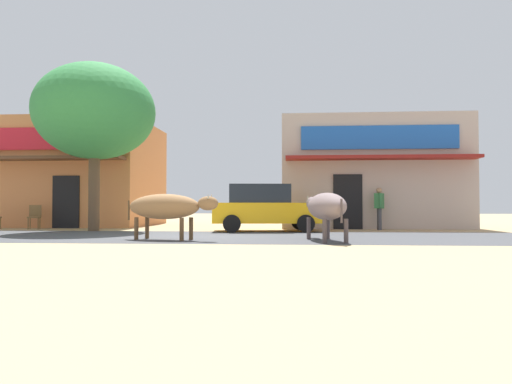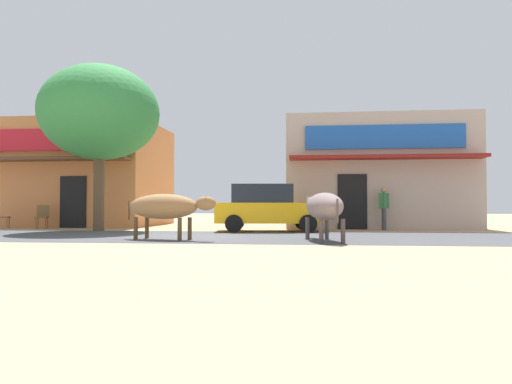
# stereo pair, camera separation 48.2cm
# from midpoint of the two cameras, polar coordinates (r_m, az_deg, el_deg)

# --- Properties ---
(ground) EXTENTS (80.00, 80.00, 0.00)m
(ground) POSITION_cam_midpoint_polar(r_m,az_deg,el_deg) (14.16, -9.52, -5.26)
(ground) COLOR tan
(asphalt_road) EXTENTS (72.00, 5.46, 0.00)m
(asphalt_road) POSITION_cam_midpoint_polar(r_m,az_deg,el_deg) (14.16, -9.52, -5.25)
(asphalt_road) COLOR #444549
(asphalt_road) RESTS_ON ground
(storefront_left_cafe) EXTENTS (6.80, 6.44, 4.61)m
(storefront_left_cafe) POSITION_cam_midpoint_polar(r_m,az_deg,el_deg) (23.50, -21.05, 1.91)
(storefront_left_cafe) COLOR #CC7D49
(storefront_left_cafe) RESTS_ON ground
(storefront_right_club) EXTENTS (7.41, 6.44, 4.49)m
(storefront_right_club) POSITION_cam_midpoint_polar(r_m,az_deg,el_deg) (21.46, 12.56, 2.01)
(storefront_right_club) COLOR #C0A99B
(storefront_right_club) RESTS_ON ground
(roadside_tree) EXTENTS (4.26, 4.26, 5.97)m
(roadside_tree) POSITION_cam_midpoint_polar(r_m,az_deg,el_deg) (18.29, -19.42, 9.00)
(roadside_tree) COLOR brown
(roadside_tree) RESTS_ON ground
(parked_hatchback_car) EXTENTS (3.96, 2.25, 1.64)m
(parked_hatchback_car) POSITION_cam_midpoint_polar(r_m,az_deg,el_deg) (16.79, 0.26, -1.84)
(parked_hatchback_car) COLOR #EBA714
(parked_hatchback_car) RESTS_ON ground
(cow_near_brown) EXTENTS (2.63, 1.25, 1.21)m
(cow_near_brown) POSITION_cam_midpoint_polar(r_m,az_deg,el_deg) (12.82, -11.76, -1.76)
(cow_near_brown) COLOR olive
(cow_near_brown) RESTS_ON ground
(cow_far_dark) EXTENTS (1.24, 2.87, 1.23)m
(cow_far_dark) POSITION_cam_midpoint_polar(r_m,az_deg,el_deg) (12.26, 7.19, -1.76)
(cow_far_dark) COLOR gray
(cow_far_dark) RESTS_ON ground
(pedestrian_by_shop) EXTENTS (0.42, 0.61, 1.58)m
(pedestrian_by_shop) POSITION_cam_midpoint_polar(r_m,az_deg,el_deg) (18.26, 13.77, -1.53)
(pedestrian_by_shop) COLOR #3F3F47
(pedestrian_by_shop) RESTS_ON ground
(cafe_chair_by_doorway) EXTENTS (0.56, 0.56, 0.92)m
(cafe_chair_by_doorway) POSITION_cam_midpoint_polar(r_m,az_deg,el_deg) (20.48, -25.54, -2.56)
(cafe_chair_by_doorway) COLOR brown
(cafe_chair_by_doorway) RESTS_ON ground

